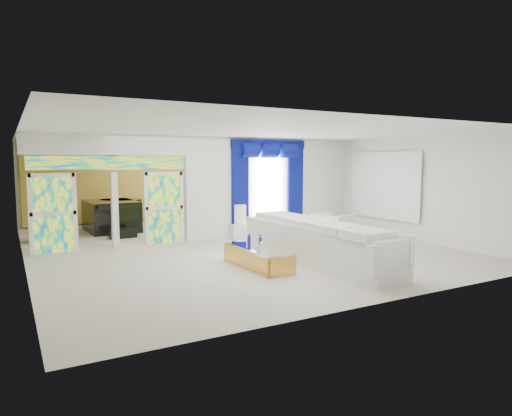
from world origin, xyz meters
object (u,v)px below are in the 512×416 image
white_sofa (317,245)px  coffee_table (258,258)px  armchair (333,225)px  grand_piano (111,216)px  console_table (249,230)px

white_sofa → coffee_table: (-1.35, 0.30, -0.22)m
armchair → grand_piano: grand_piano is taller
white_sofa → console_table: (0.39, 3.96, -0.22)m
console_table → grand_piano: 4.71m
console_table → grand_piano: (-3.44, 3.20, 0.29)m
console_table → coffee_table: bearing=-115.4°
white_sofa → coffee_table: 1.40m
console_table → white_sofa: bearing=-95.7°
armchair → grand_piano: size_ratio=0.54×
coffee_table → armchair: armchair is taller
coffee_table → console_table: bearing=64.6°
white_sofa → armchair: 3.84m
white_sofa → armchair: size_ratio=4.23×
console_table → armchair: 2.59m
white_sofa → coffee_table: size_ratio=2.36×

